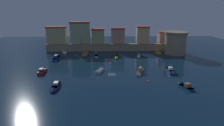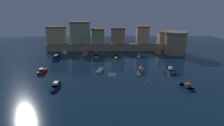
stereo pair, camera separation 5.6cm
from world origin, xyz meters
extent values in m
plane|color=#0C2338|center=(0.00, 0.00, 0.00)|extent=(138.10, 138.10, 0.00)
cube|color=#9E8966|center=(0.00, 24.04, 1.45)|extent=(55.62, 2.05, 2.89)
cube|color=#817053|center=(0.00, 24.04, 3.01)|extent=(55.62, 2.35, 0.24)
cube|color=tan|center=(-23.73, 26.69, 6.35)|extent=(8.30, 3.24, 6.91)
cube|color=#AF5032|center=(-23.73, 26.69, 10.15)|extent=(8.63, 3.37, 0.70)
cube|color=#9DAB7C|center=(-13.38, 27.80, 7.33)|extent=(8.24, 5.45, 8.88)
cube|color=brown|center=(-13.38, 27.80, 12.12)|extent=(8.57, 5.67, 0.70)
cube|color=tan|center=(-5.42, 27.67, 5.82)|extent=(5.35, 5.20, 5.87)
cube|color=brown|center=(-5.42, 27.67, 9.11)|extent=(5.56, 5.41, 0.70)
cube|color=tan|center=(3.39, 26.59, 5.99)|extent=(5.96, 3.04, 6.20)
cube|color=#953832|center=(3.39, 26.59, 9.44)|extent=(6.20, 3.16, 0.70)
cube|color=tan|center=(14.60, 27.16, 6.33)|extent=(5.35, 4.17, 6.88)
cube|color=#B04A27|center=(14.60, 27.16, 10.12)|extent=(5.57, 4.34, 0.70)
cube|color=tan|center=(24.28, 27.42, 5.15)|extent=(4.68, 4.69, 4.53)
cube|color=#B25029|center=(24.28, 27.42, 7.77)|extent=(4.87, 4.88, 0.70)
cylinder|color=#9E8966|center=(26.39, 17.76, 4.14)|extent=(8.55, 8.55, 8.27)
cylinder|color=#867556|center=(26.39, 17.76, 8.67)|extent=(9.24, 9.24, 0.80)
cube|color=brown|center=(-10.37, 18.17, 0.24)|extent=(2.43, 9.69, 0.48)
cylinder|color=#4F3221|center=(-9.27, 21.40, 0.35)|extent=(0.20, 0.20, 0.70)
cylinder|color=#4F3221|center=(-9.27, 18.17, 0.35)|extent=(0.20, 0.20, 0.70)
cylinder|color=#4F3221|center=(-9.27, 14.95, 0.35)|extent=(0.20, 0.20, 0.70)
cylinder|color=black|center=(-12.56, 24.04, 4.69)|extent=(0.12, 0.12, 3.12)
sphere|color=#F9D172|center=(-12.56, 24.04, 6.40)|extent=(0.32, 0.32, 0.32)
cylinder|color=black|center=(0.06, 24.04, 4.68)|extent=(0.12, 0.12, 3.10)
sphere|color=#F9D172|center=(0.06, 24.04, 6.38)|extent=(0.32, 0.32, 0.32)
cylinder|color=black|center=(11.70, 24.04, 4.62)|extent=(0.12, 0.12, 2.97)
sphere|color=#F9D172|center=(11.70, 24.04, 6.25)|extent=(0.32, 0.32, 0.32)
cube|color=#195689|center=(17.09, -17.34, 0.24)|extent=(2.77, 4.00, 0.48)
cone|color=#195689|center=(16.29, -15.18, 0.24)|extent=(1.78, 1.49, 1.52)
cube|color=#0D2740|center=(17.09, -17.34, 0.44)|extent=(2.83, 4.08, 0.08)
cube|color=olive|center=(17.18, -17.59, 0.92)|extent=(1.51, 1.41, 0.88)
cube|color=#99B7C6|center=(17.00, -17.10, 0.96)|extent=(1.05, 0.43, 0.53)
cylinder|color=#B2B2B7|center=(17.21, -17.66, 1.63)|extent=(0.08, 0.08, 2.30)
cube|color=white|center=(-3.65, -4.40, 0.31)|extent=(2.41, 4.25, 0.62)
cone|color=white|center=(-2.95, -1.97, 0.31)|extent=(1.55, 1.44, 1.29)
cube|color=slate|center=(-3.65, -4.40, 0.58)|extent=(2.46, 4.33, 0.08)
cylinder|color=#B2B2B7|center=(-3.61, -4.27, 1.45)|extent=(0.08, 0.08, 1.66)
cube|color=white|center=(8.03, -5.98, 0.25)|extent=(3.10, 5.91, 0.50)
cone|color=white|center=(9.21, -2.62, 0.25)|extent=(1.57, 1.71, 1.17)
cube|color=#6B685C|center=(8.03, -5.98, 0.46)|extent=(3.16, 6.02, 0.08)
cube|color=olive|center=(8.16, -5.62, 1.04)|extent=(1.40, 2.32, 1.06)
cube|color=navy|center=(17.14, -5.37, 0.40)|extent=(1.52, 4.53, 0.80)
cone|color=navy|center=(17.19, -8.20, 0.40)|extent=(1.40, 1.28, 1.38)
cube|color=black|center=(17.14, -5.37, 0.76)|extent=(1.55, 4.62, 0.08)
cube|color=silver|center=(17.15, -5.48, 1.16)|extent=(1.05, 1.46, 0.72)
cylinder|color=#B2B2B7|center=(17.15, -5.42, 1.63)|extent=(0.08, 0.08, 1.66)
cube|color=navy|center=(-13.79, -16.01, 0.34)|extent=(1.53, 4.71, 0.68)
cone|color=navy|center=(-13.84, -18.96, 0.34)|extent=(1.40, 1.34, 1.38)
cube|color=#0D153D|center=(-13.79, -16.01, 0.64)|extent=(1.56, 4.80, 0.08)
cube|color=silver|center=(-13.78, -15.63, 0.96)|extent=(1.01, 1.51, 0.57)
cube|color=gold|center=(2.09, 12.43, 0.35)|extent=(1.61, 4.81, 0.70)
cone|color=gold|center=(1.84, 9.46, 0.35)|extent=(1.26, 1.42, 1.15)
cube|color=#516F16|center=(2.09, 12.43, 0.66)|extent=(1.64, 4.91, 0.08)
cube|color=#195689|center=(-20.14, 9.93, 0.39)|extent=(1.84, 5.28, 0.78)
cone|color=#195689|center=(-20.14, 13.22, 0.39)|extent=(1.74, 1.40, 1.74)
cube|color=#092234|center=(-20.14, 9.93, 0.74)|extent=(1.87, 5.38, 0.08)
cube|color=navy|center=(-20.14, 9.74, 1.26)|extent=(1.01, 2.09, 0.96)
cube|color=#99B7C6|center=(-20.14, 10.78, 1.31)|extent=(0.91, 0.06, 0.57)
cylinder|color=#B2B2B7|center=(-20.14, 9.84, 1.66)|extent=(0.08, 0.08, 1.75)
cube|color=silver|center=(-19.54, 20.64, 0.29)|extent=(3.12, 4.75, 0.57)
cone|color=silver|center=(-18.38, 18.01, 0.29)|extent=(1.73, 1.71, 1.33)
cube|color=#5F5A55|center=(-19.54, 20.64, 0.53)|extent=(3.18, 4.85, 0.08)
cube|color=white|center=(10.84, 13.17, 0.27)|extent=(1.94, 3.52, 0.55)
cone|color=white|center=(10.41, 11.14, 0.27)|extent=(1.38, 1.16, 1.21)
cube|color=slate|center=(10.84, 13.17, 0.51)|extent=(1.98, 3.59, 0.08)
cube|color=navy|center=(10.87, 13.32, 0.97)|extent=(1.06, 1.25, 0.84)
cube|color=#99B7C6|center=(10.76, 12.79, 1.01)|extent=(0.76, 0.22, 0.51)
cube|color=red|center=(-20.48, -4.98, 0.39)|extent=(1.50, 4.73, 0.79)
cone|color=red|center=(-20.43, -2.02, 0.39)|extent=(1.37, 1.34, 1.34)
cube|color=#57100E|center=(-20.48, -4.98, 0.75)|extent=(1.53, 4.83, 0.08)
cube|color=navy|center=(-20.49, -5.49, 1.11)|extent=(1.19, 1.68, 0.65)
cube|color=gold|center=(19.85, 19.15, 0.30)|extent=(2.15, 5.37, 0.59)
cone|color=gold|center=(20.10, 22.42, 0.30)|extent=(1.76, 1.53, 1.66)
cube|color=brown|center=(19.85, 19.15, 0.55)|extent=(2.19, 5.48, 0.08)
cube|color=olive|center=(19.81, 18.65, 1.13)|extent=(1.37, 1.74, 1.07)
cube|color=#99B7C6|center=(19.87, 19.47, 1.18)|extent=(1.12, 0.15, 0.64)
cube|color=white|center=(-5.83, 14.11, 0.36)|extent=(2.01, 5.22, 0.71)
cone|color=white|center=(-6.24, 17.27, 0.36)|extent=(1.47, 1.55, 1.30)
cube|color=#7D5E50|center=(-5.83, 14.11, 0.67)|extent=(2.05, 5.32, 0.08)
cube|color=#333842|center=(-5.85, 14.28, 1.02)|extent=(1.26, 1.78, 0.63)
cube|color=#99B7C6|center=(-5.96, 15.10, 1.06)|extent=(0.95, 0.18, 0.38)
cylinder|color=#B2B2B7|center=(-5.80, 13.87, 1.62)|extent=(0.08, 0.08, 1.82)
sphere|color=#EA4C19|center=(9.15, -12.88, 0.00)|extent=(0.56, 0.56, 0.56)
sphere|color=#EA4C19|center=(-0.27, 4.04, 0.00)|extent=(0.58, 0.58, 0.58)
camera|label=1|loc=(-1.59, -58.38, 18.23)|focal=30.61mm
camera|label=2|loc=(-1.53, -58.39, 18.23)|focal=30.61mm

